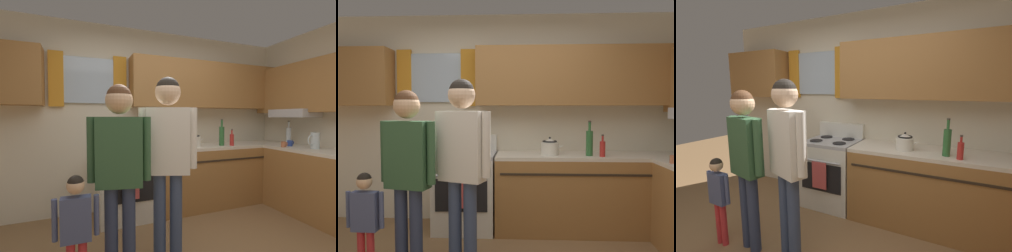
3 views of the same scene
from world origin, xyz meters
The scene contains 10 objects.
back_wall_unit centered at (0.08, 1.82, 1.51)m, with size 4.60×0.42×2.60m.
kitchen_counter_run centered at (1.46, 1.17, 0.45)m, with size 2.29×1.98×0.90m.
stove_oven centered at (-0.36, 1.54, 0.47)m, with size 0.70×0.67×1.10m.
bottle_sauce_red centered at (1.19, 1.35, 0.99)m, with size 0.06×0.06×0.25m.
bottle_wine_green centered at (1.06, 1.42, 1.05)m, with size 0.08×0.08×0.39m.
cup_terracotta centered at (1.77, 0.94, 0.94)m, with size 0.11×0.07×0.08m.
stovetop_kettle centered at (0.62, 1.47, 1.00)m, with size 0.27×0.20×0.21m.
adult_holding_child centered at (-0.63, 0.35, 0.99)m, with size 0.48×0.22×1.58m.
adult_in_plaid centered at (-0.20, 0.42, 1.05)m, with size 0.49×0.28×1.68m.
small_child centered at (-0.96, 0.26, 0.58)m, with size 0.31×0.12×0.92m.
Camera 2 is at (0.30, -2.24, 1.43)m, focal length 34.70 mm.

